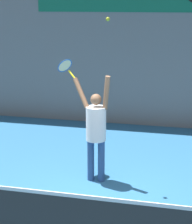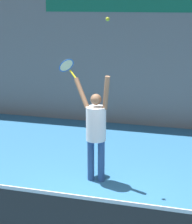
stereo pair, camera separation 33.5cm
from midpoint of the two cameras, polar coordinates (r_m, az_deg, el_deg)
The scene contains 5 objects.
ground_plane at distance 6.79m, azimuth -1.44°, elevation -14.13°, with size 18.00×18.00×0.00m, color teal.
back_wall at distance 10.95m, azimuth 5.33°, elevation 10.88°, with size 18.00×0.10×5.00m.
tennis_player at distance 7.55m, azimuth -1.30°, elevation -2.20°, with size 0.81×0.49×2.06m.
tennis_racket at distance 7.89m, azimuth -5.54°, elevation 6.40°, with size 0.45×0.39×0.36m.
tennis_ball at distance 7.11m, azimuth 0.29°, elevation 12.94°, with size 0.07×0.07×0.07m.
Camera 1 is at (1.35, -5.76, 3.34)m, focal length 65.00 mm.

